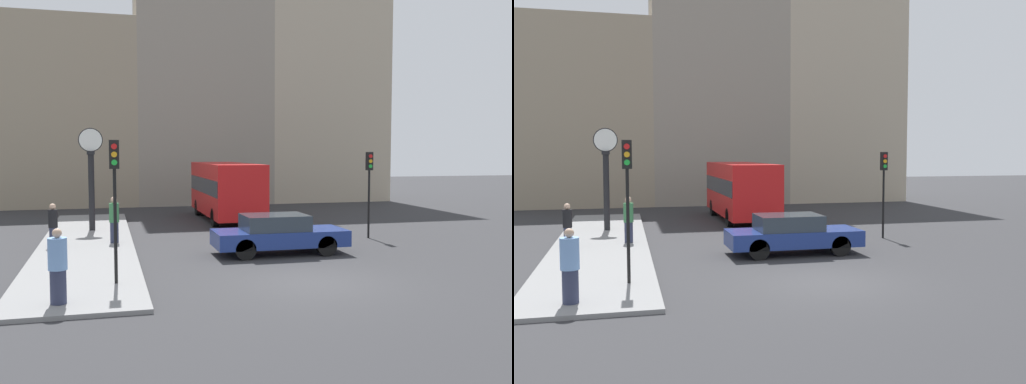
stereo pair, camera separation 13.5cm
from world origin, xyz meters
The scene contains 11 objects.
ground_plane centered at (0.00, 0.00, 0.00)m, with size 120.00×120.00×0.00m, color #2D2D30.
sidewalk_corner centered at (-6.28, 8.10, 0.06)m, with size 3.47×20.19×0.11m, color gray.
building_row centered at (1.30, 25.45, 8.51)m, with size 29.13×5.00×19.41m.
sedan_car centered at (0.35, 4.49, 0.72)m, with size 4.69×1.89×1.41m.
bus_distant centered at (0.60, 14.81, 1.71)m, with size 2.46×8.28×3.01m.
traffic_light_near centered at (-5.31, 0.81, 2.85)m, with size 0.26×0.24×3.82m.
traffic_light_far centered at (5.11, 7.08, 2.59)m, with size 0.26×0.24×3.61m.
street_clock centered at (-6.15, 11.68, 2.55)m, with size 1.06×0.34×4.56m.
pedestrian_black_jacket centered at (-7.45, 7.48, 0.92)m, with size 0.33×0.33×1.60m.
pedestrian_green_hoodie centered at (-5.24, 7.83, 1.00)m, with size 0.37×0.37×1.78m.
pedestrian_blue_stripe centered at (-6.64, -0.97, 0.98)m, with size 0.43×0.43×1.76m.
Camera 2 is at (-5.40, -14.70, 3.63)m, focal length 40.00 mm.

